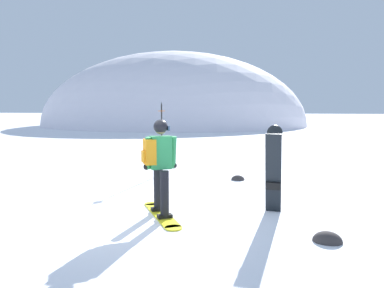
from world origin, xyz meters
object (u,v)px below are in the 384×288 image
Objects in this scene: spare_snowboard at (273,169)px; piste_marker_near at (162,133)px; snowboarder_main at (159,165)px; rock_mid at (238,180)px; rock_dark at (327,242)px.

spare_snowboard is 4.66m from piste_marker_near.
spare_snowboard is 0.77× the size of piste_marker_near.
piste_marker_near reaches higher than snowboarder_main.
rock_mid is (2.26, -0.22, -1.19)m from piste_marker_near.
snowboarder_main reaches higher than rock_mid.
rock_dark is at bearing -46.45° from piste_marker_near.
piste_marker_near reaches higher than rock_dark.
rock_mid is at bearing -5.66° from piste_marker_near.
rock_mid is at bearing 114.87° from rock_dark.
rock_dark is (4.21, -4.43, -1.19)m from piste_marker_near.
spare_snowboard reaches higher than rock_dark.
piste_marker_near is at bearing 110.16° from snowboarder_main.
rock_dark is (2.78, -0.54, -0.92)m from snowboarder_main.
snowboarder_main reaches higher than spare_snowboard.
snowboarder_main is at bearing -69.84° from piste_marker_near.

